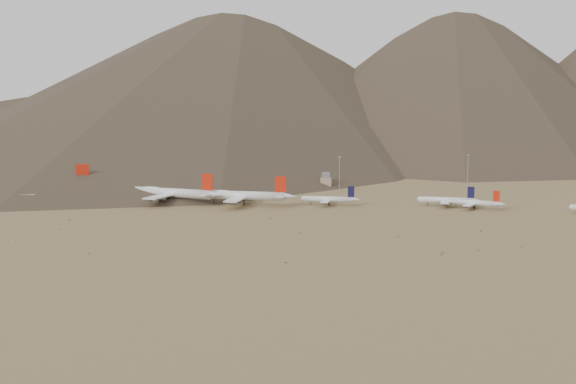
% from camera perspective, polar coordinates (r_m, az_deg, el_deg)
% --- Properties ---
extents(ground, '(3000.00, 3000.00, 0.00)m').
position_cam_1_polar(ground, '(487.35, -2.55, -1.37)').
color(ground, '#9A7E50').
rests_on(ground, ground).
extents(mountain_ridge, '(4400.00, 1000.00, 300.00)m').
position_cam_1_polar(mountain_ridge, '(1376.51, 5.66, 10.44)').
color(mountain_ridge, '#453729').
rests_on(mountain_ridge, ground).
extents(widebody_west, '(76.60, 60.89, 23.57)m').
position_cam_1_polar(widebody_west, '(562.23, -17.43, 0.29)').
color(widebody_west, white).
rests_on(widebody_west, ground).
extents(widebody_centre, '(67.57, 53.10, 20.38)m').
position_cam_1_polar(widebody_centre, '(524.66, -8.25, -0.05)').
color(widebody_centre, white).
rests_on(widebody_centre, ground).
extents(widebody_east, '(65.00, 49.87, 19.29)m').
position_cam_1_polar(widebody_east, '(509.50, -3.24, -0.24)').
color(widebody_east, white).
rests_on(widebody_east, ground).
extents(narrowbody_a, '(38.55, 27.57, 12.71)m').
position_cam_1_polar(narrowbody_a, '(510.71, 2.97, -0.51)').
color(narrowbody_a, white).
rests_on(narrowbody_a, ground).
extents(narrowbody_b, '(39.42, 28.23, 13.00)m').
position_cam_1_polar(narrowbody_b, '(515.26, 11.30, -0.56)').
color(narrowbody_b, white).
rests_on(narrowbody_b, ground).
extents(narrowbody_c, '(35.74, 26.62, 12.23)m').
position_cam_1_polar(narrowbody_c, '(507.97, 13.14, -0.75)').
color(narrowbody_c, white).
rests_on(narrowbody_c, ground).
extents(control_tower, '(8.00, 8.00, 12.00)m').
position_cam_1_polar(control_tower, '(598.92, 2.74, 0.76)').
color(control_tower, '#9A8868').
rests_on(control_tower, ground).
extents(mast_far_west, '(2.00, 0.60, 25.70)m').
position_cam_1_polar(mast_far_west, '(655.72, -13.77, 1.90)').
color(mast_far_west, gray).
rests_on(mast_far_west, ground).
extents(mast_west, '(2.00, 0.60, 25.70)m').
position_cam_1_polar(mast_west, '(618.21, -4.29, 1.78)').
color(mast_west, gray).
rests_on(mast_west, ground).
extents(mast_centre, '(2.00, 0.60, 25.70)m').
position_cam_1_polar(mast_centre, '(578.60, 3.69, 1.41)').
color(mast_centre, gray).
rests_on(mast_centre, ground).
extents(mast_east, '(2.00, 0.60, 25.70)m').
position_cam_1_polar(mast_east, '(607.14, 12.67, 1.52)').
color(mast_east, gray).
rests_on(mast_east, ground).
extents(desert_scrub, '(441.90, 180.18, 0.85)m').
position_cam_1_polar(desert_scrub, '(399.68, -5.63, -3.27)').
color(desert_scrub, brown).
rests_on(desert_scrub, ground).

